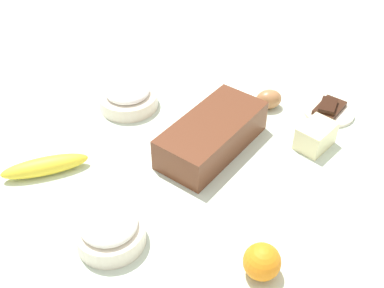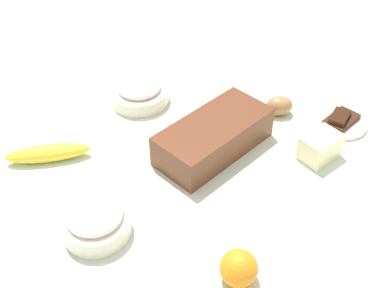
% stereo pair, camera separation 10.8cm
% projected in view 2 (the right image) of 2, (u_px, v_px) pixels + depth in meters
% --- Properties ---
extents(ground_plane, '(2.40, 2.40, 0.02)m').
position_uv_depth(ground_plane, '(192.00, 160.00, 1.12)').
color(ground_plane, silver).
extents(loaf_pan, '(0.30, 0.19, 0.08)m').
position_uv_depth(loaf_pan, '(214.00, 136.00, 1.10)').
color(loaf_pan, brown).
rests_on(loaf_pan, ground_plane).
extents(flour_bowl, '(0.14, 0.14, 0.07)m').
position_uv_depth(flour_bowl, '(96.00, 221.00, 0.92)').
color(flour_bowl, silver).
rests_on(flour_bowl, ground_plane).
extents(sugar_bowl, '(0.15, 0.15, 0.07)m').
position_uv_depth(sugar_bowl, '(139.00, 92.00, 1.26)').
color(sugar_bowl, silver).
rests_on(sugar_bowl, ground_plane).
extents(banana, '(0.16, 0.17, 0.04)m').
position_uv_depth(banana, '(48.00, 153.00, 1.09)').
color(banana, yellow).
rests_on(banana, ground_plane).
extents(orange_fruit, '(0.07, 0.07, 0.07)m').
position_uv_depth(orange_fruit, '(239.00, 268.00, 0.84)').
color(orange_fruit, orange).
rests_on(orange_fruit, ground_plane).
extents(butter_block, '(0.11, 0.09, 0.06)m').
position_uv_depth(butter_block, '(320.00, 147.00, 1.09)').
color(butter_block, '#F4EDB2').
rests_on(butter_block, ground_plane).
extents(egg_near_butter, '(0.08, 0.09, 0.05)m').
position_uv_depth(egg_near_butter, '(279.00, 106.00, 1.22)').
color(egg_near_butter, '#AC7446').
rests_on(egg_near_butter, ground_plane).
extents(chocolate_plate, '(0.13, 0.13, 0.03)m').
position_uv_depth(chocolate_plate, '(341.00, 121.00, 1.20)').
color(chocolate_plate, silver).
rests_on(chocolate_plate, ground_plane).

